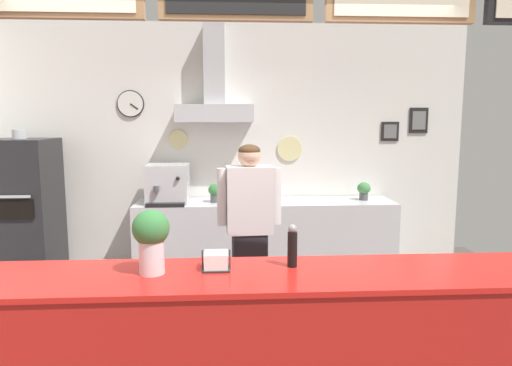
% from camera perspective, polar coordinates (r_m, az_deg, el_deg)
% --- Properties ---
extents(back_wall_assembly, '(5.63, 2.97, 2.98)m').
position_cam_1_polar(back_wall_assembly, '(5.38, -3.00, 5.16)').
color(back_wall_assembly, gray).
rests_on(back_wall_assembly, ground_plane).
extents(service_counter, '(4.28, 0.60, 1.02)m').
position_cam_1_polar(service_counter, '(2.74, -2.10, -21.34)').
color(service_counter, red).
rests_on(service_counter, ground_plane).
extents(back_prep_counter, '(2.94, 0.63, 0.92)m').
position_cam_1_polar(back_prep_counter, '(5.35, 1.18, -7.20)').
color(back_prep_counter, silver).
rests_on(back_prep_counter, ground_plane).
extents(pizza_oven, '(0.64, 0.72, 1.74)m').
position_cam_1_polar(pizza_oven, '(5.57, -26.81, -3.53)').
color(pizza_oven, '#232326').
rests_on(pizza_oven, ground_plane).
extents(shop_worker, '(0.54, 0.25, 1.65)m').
position_cam_1_polar(shop_worker, '(3.90, -0.82, -6.30)').
color(shop_worker, '#232328').
rests_on(shop_worker, ground_plane).
extents(espresso_machine, '(0.46, 0.50, 0.43)m').
position_cam_1_polar(espresso_machine, '(5.22, -10.93, -0.12)').
color(espresso_machine, silver).
rests_on(espresso_machine, back_prep_counter).
extents(potted_rosemary, '(0.15, 0.15, 0.21)m').
position_cam_1_polar(potted_rosemary, '(5.46, 13.28, -0.83)').
color(potted_rosemary, '#4C4C51').
rests_on(potted_rosemary, back_prep_counter).
extents(potted_thyme, '(0.15, 0.15, 0.21)m').
position_cam_1_polar(potted_thyme, '(5.18, -5.11, -1.11)').
color(potted_thyme, '#4C4C51').
rests_on(potted_thyme, back_prep_counter).
extents(napkin_holder, '(0.16, 0.15, 0.11)m').
position_cam_1_polar(napkin_holder, '(2.59, -4.98, -9.69)').
color(napkin_holder, '#262628').
rests_on(napkin_holder, service_counter).
extents(pepper_grinder, '(0.06, 0.06, 0.24)m').
position_cam_1_polar(pepper_grinder, '(2.61, 4.55, -7.82)').
color(pepper_grinder, black).
rests_on(pepper_grinder, service_counter).
extents(basil_vase, '(0.20, 0.20, 0.35)m').
position_cam_1_polar(basil_vase, '(2.54, -12.92, -6.84)').
color(basil_vase, silver).
rests_on(basil_vase, service_counter).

